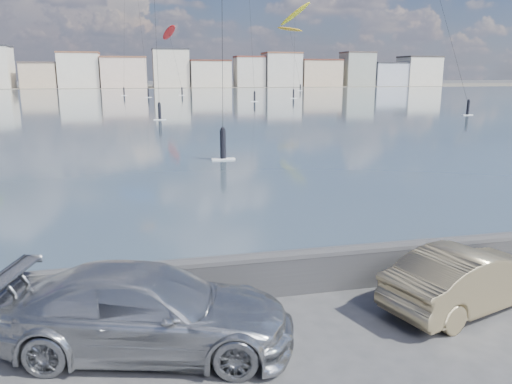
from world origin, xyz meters
TOP-DOWN VIEW (x-y plane):
  - ground at (0.00, 0.00)m, footprint 700.00×700.00m
  - bay_water at (0.00, 91.50)m, footprint 500.00×177.00m
  - far_shore_strip at (0.00, 200.00)m, footprint 500.00×60.00m
  - seawall at (0.00, 2.70)m, footprint 400.00×0.36m
  - far_buildings at (1.31, 186.00)m, footprint 240.79×13.26m
  - car_silver at (-1.79, 0.94)m, footprint 5.86×3.57m
  - car_champagne at (5.14, 1.09)m, footprint 4.45×2.66m
  - kitesurfer_6 at (33.81, 105.30)m, footprint 8.14×15.49m
  - kitesurfer_10 at (47.35, 153.73)m, footprint 8.42×20.71m
  - kitesurfer_13 at (6.73, 122.23)m, footprint 4.66×12.79m

SIDE VIEW (x-z plane):
  - ground at x=0.00m, z-range 0.00..0.00m
  - bay_water at x=0.00m, z-range 0.01..0.01m
  - far_shore_strip at x=0.00m, z-range 0.01..0.01m
  - seawall at x=0.00m, z-range 0.04..1.12m
  - car_champagne at x=5.14m, z-range 0.00..1.39m
  - car_silver at x=-1.79m, z-range 0.00..1.59m
  - far_buildings at x=1.31m, z-range -1.27..13.33m
  - kitesurfer_13 at x=6.73m, z-range 6.20..23.03m
  - kitesurfer_6 at x=33.81m, z-range 7.43..28.28m
  - kitesurfer_10 at x=47.35m, z-range 8.62..28.98m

